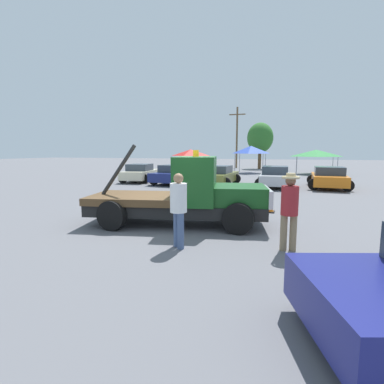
{
  "coord_description": "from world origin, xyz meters",
  "views": [
    {
      "loc": [
        3.41,
        -8.62,
        2.29
      ],
      "look_at": [
        0.5,
        0.0,
        1.05
      ],
      "focal_mm": 28.0,
      "sensor_mm": 36.0,
      "label": 1
    }
  ],
  "objects_px": {
    "utility_pole": "(237,136)",
    "canopy_tent_blue": "(251,150)",
    "person_at_hood": "(179,205)",
    "tow_truck": "(187,196)",
    "parked_car_navy": "(176,174)",
    "parked_car_olive": "(218,176)",
    "parked_car_silver": "(275,177)",
    "canopy_tent_green": "(316,153)",
    "tree_left": "(260,138)",
    "canopy_tent_red": "(191,153)",
    "parked_car_orange": "(329,178)",
    "parked_car_cream": "(141,173)",
    "person_near_truck": "(290,206)",
    "traffic_cone": "(269,206)"
  },
  "relations": [
    {
      "from": "utility_pole",
      "to": "canopy_tent_blue",
      "type": "bearing_deg",
      "value": -70.75
    },
    {
      "from": "person_at_hood",
      "to": "tow_truck",
      "type": "bearing_deg",
      "value": -121.35
    },
    {
      "from": "parked_car_navy",
      "to": "canopy_tent_blue",
      "type": "relative_size",
      "value": 1.62
    },
    {
      "from": "parked_car_olive",
      "to": "parked_car_silver",
      "type": "relative_size",
      "value": 0.92
    },
    {
      "from": "canopy_tent_green",
      "to": "tree_left",
      "type": "distance_m",
      "value": 10.32
    },
    {
      "from": "canopy_tent_blue",
      "to": "canopy_tent_green",
      "type": "distance_m",
      "value": 6.44
    },
    {
      "from": "person_at_hood",
      "to": "canopy_tent_red",
      "type": "height_order",
      "value": "canopy_tent_red"
    },
    {
      "from": "parked_car_orange",
      "to": "canopy_tent_green",
      "type": "height_order",
      "value": "canopy_tent_green"
    },
    {
      "from": "tree_left",
      "to": "canopy_tent_green",
      "type": "bearing_deg",
      "value": -51.16
    },
    {
      "from": "tow_truck",
      "to": "canopy_tent_blue",
      "type": "height_order",
      "value": "canopy_tent_blue"
    },
    {
      "from": "parked_car_cream",
      "to": "tree_left",
      "type": "relative_size",
      "value": 0.78
    },
    {
      "from": "parked_car_cream",
      "to": "parked_car_orange",
      "type": "xyz_separation_m",
      "value": [
        13.18,
        0.07,
        0.0
      ]
    },
    {
      "from": "person_at_hood",
      "to": "parked_car_navy",
      "type": "xyz_separation_m",
      "value": [
        -5.38,
        13.36,
        -0.38
      ]
    },
    {
      "from": "tow_truck",
      "to": "parked_car_navy",
      "type": "height_order",
      "value": "tow_truck"
    },
    {
      "from": "parked_car_navy",
      "to": "canopy_tent_red",
      "type": "height_order",
      "value": "canopy_tent_red"
    },
    {
      "from": "tow_truck",
      "to": "person_near_truck",
      "type": "height_order",
      "value": "tow_truck"
    },
    {
      "from": "person_near_truck",
      "to": "parked_car_orange",
      "type": "relative_size",
      "value": 0.4
    },
    {
      "from": "parked_car_navy",
      "to": "parked_car_olive",
      "type": "relative_size",
      "value": 1.06
    },
    {
      "from": "parked_car_cream",
      "to": "parked_car_navy",
      "type": "distance_m",
      "value": 3.18
    },
    {
      "from": "parked_car_orange",
      "to": "canopy_tent_green",
      "type": "bearing_deg",
      "value": 1.28
    },
    {
      "from": "parked_car_navy",
      "to": "utility_pole",
      "type": "bearing_deg",
      "value": 5.51
    },
    {
      "from": "parked_car_navy",
      "to": "canopy_tent_red",
      "type": "bearing_deg",
      "value": 20.55
    },
    {
      "from": "parked_car_cream",
      "to": "parked_car_olive",
      "type": "bearing_deg",
      "value": -104.49
    },
    {
      "from": "parked_car_cream",
      "to": "parked_car_orange",
      "type": "bearing_deg",
      "value": -97.61
    },
    {
      "from": "parked_car_silver",
      "to": "person_near_truck",
      "type": "bearing_deg",
      "value": -177.76
    },
    {
      "from": "parked_car_orange",
      "to": "utility_pole",
      "type": "relative_size",
      "value": 0.55
    },
    {
      "from": "parked_car_olive",
      "to": "person_at_hood",
      "type": "bearing_deg",
      "value": -168.1
    },
    {
      "from": "canopy_tent_red",
      "to": "utility_pole",
      "type": "bearing_deg",
      "value": 71.72
    },
    {
      "from": "canopy_tent_red",
      "to": "parked_car_olive",
      "type": "bearing_deg",
      "value": -62.86
    },
    {
      "from": "canopy_tent_blue",
      "to": "traffic_cone",
      "type": "bearing_deg",
      "value": -80.38
    },
    {
      "from": "utility_pole",
      "to": "canopy_tent_green",
      "type": "bearing_deg",
      "value": -42.48
    },
    {
      "from": "canopy_tent_green",
      "to": "utility_pole",
      "type": "height_order",
      "value": "utility_pole"
    },
    {
      "from": "person_near_truck",
      "to": "canopy_tent_blue",
      "type": "distance_m",
      "value": 25.57
    },
    {
      "from": "person_at_hood",
      "to": "parked_car_orange",
      "type": "distance_m",
      "value": 14.77
    },
    {
      "from": "parked_car_olive",
      "to": "canopy_tent_blue",
      "type": "xyz_separation_m",
      "value": [
        0.46,
        12.56,
        1.8
      ]
    },
    {
      "from": "tow_truck",
      "to": "parked_car_cream",
      "type": "relative_size",
      "value": 1.25
    },
    {
      "from": "tow_truck",
      "to": "parked_car_silver",
      "type": "xyz_separation_m",
      "value": [
        1.98,
        11.49,
        -0.27
      ]
    },
    {
      "from": "tree_left",
      "to": "person_at_hood",
      "type": "bearing_deg",
      "value": -87.1
    },
    {
      "from": "canopy_tent_green",
      "to": "traffic_cone",
      "type": "height_order",
      "value": "canopy_tent_green"
    },
    {
      "from": "parked_car_cream",
      "to": "parked_car_navy",
      "type": "xyz_separation_m",
      "value": [
        3.13,
        -0.57,
        0.0
      ]
    },
    {
      "from": "canopy_tent_red",
      "to": "traffic_cone",
      "type": "height_order",
      "value": "canopy_tent_red"
    },
    {
      "from": "parked_car_navy",
      "to": "utility_pole",
      "type": "relative_size",
      "value": 0.57
    },
    {
      "from": "parked_car_cream",
      "to": "traffic_cone",
      "type": "distance_m",
      "value": 13.59
    },
    {
      "from": "parked_car_olive",
      "to": "tree_left",
      "type": "bearing_deg",
      "value": 0.76
    },
    {
      "from": "parked_car_silver",
      "to": "canopy_tent_blue",
      "type": "height_order",
      "value": "canopy_tent_blue"
    },
    {
      "from": "person_near_truck",
      "to": "utility_pole",
      "type": "bearing_deg",
      "value": -178.65
    },
    {
      "from": "parked_car_cream",
      "to": "canopy_tent_blue",
      "type": "relative_size",
      "value": 1.6
    },
    {
      "from": "utility_pole",
      "to": "parked_car_orange",
      "type": "bearing_deg",
      "value": -65.2
    },
    {
      "from": "tow_truck",
      "to": "utility_pole",
      "type": "height_order",
      "value": "utility_pole"
    },
    {
      "from": "parked_car_olive",
      "to": "canopy_tent_green",
      "type": "relative_size",
      "value": 1.22
    }
  ]
}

